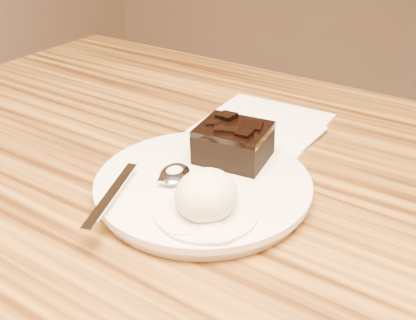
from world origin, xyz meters
The scene contains 9 objects.
plate centered at (-0.01, -0.02, 0.76)m, with size 0.24×0.24×0.02m, color silver.
brownie centered at (-0.01, 0.04, 0.79)m, with size 0.08×0.07×0.04m, color black.
ice_cream_scoop centered at (0.02, -0.07, 0.79)m, with size 0.06×0.07×0.05m, color white.
melt_puddle centered at (0.02, -0.07, 0.77)m, with size 0.10×0.10×0.00m, color white.
spoon centered at (-0.04, -0.04, 0.78)m, with size 0.03×0.19×0.01m, color silver, non-canonical shape.
napkin centered at (-0.05, 0.18, 0.75)m, with size 0.16×0.16×0.01m, color white.
crumb_a centered at (-0.01, -0.08, 0.77)m, with size 0.01×0.01×0.00m, color black.
crumb_b centered at (0.00, -0.08, 0.77)m, with size 0.01×0.01×0.00m, color black.
crumb_c centered at (0.00, 0.00, 0.77)m, with size 0.01×0.00×0.00m, color black.
Camera 1 is at (0.25, -0.41, 1.06)m, focal length 42.91 mm.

